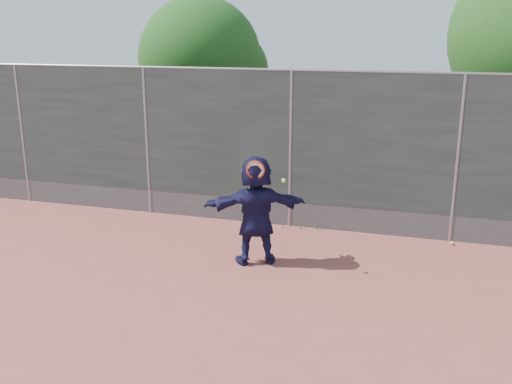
# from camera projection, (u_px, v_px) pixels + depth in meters

# --- Properties ---
(ground) EXTENTS (80.00, 80.00, 0.00)m
(ground) POSITION_uv_depth(u_px,v_px,m) (232.00, 304.00, 7.98)
(ground) COLOR #9E4C42
(ground) RESTS_ON ground
(player) EXTENTS (1.75, 1.16, 1.81)m
(player) POSITION_uv_depth(u_px,v_px,m) (256.00, 210.00, 9.21)
(player) COLOR #16153B
(player) RESTS_ON ground
(ball_ground) EXTENTS (0.07, 0.07, 0.07)m
(ball_ground) POSITION_uv_depth(u_px,v_px,m) (452.00, 243.00, 10.18)
(ball_ground) COLOR #C1F937
(ball_ground) RESTS_ON ground
(fence) EXTENTS (20.00, 0.06, 3.03)m
(fence) POSITION_uv_depth(u_px,v_px,m) (290.00, 146.00, 10.78)
(fence) COLOR #38423D
(fence) RESTS_ON ground
(swing_action) EXTENTS (0.64, 0.15, 0.51)m
(swing_action) POSITION_uv_depth(u_px,v_px,m) (258.00, 172.00, 8.81)
(swing_action) COLOR red
(swing_action) RESTS_ON ground
(tree_left) EXTENTS (3.15, 3.00, 4.53)m
(tree_left) POSITION_uv_depth(u_px,v_px,m) (207.00, 62.00, 13.99)
(tree_left) COLOR #382314
(tree_left) RESTS_ON ground
(weed_clump) EXTENTS (0.68, 0.07, 0.30)m
(weed_clump) POSITION_uv_depth(u_px,v_px,m) (303.00, 222.00, 10.99)
(weed_clump) COLOR #387226
(weed_clump) RESTS_ON ground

